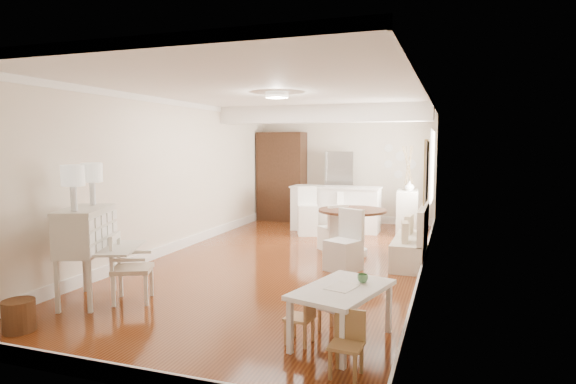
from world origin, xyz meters
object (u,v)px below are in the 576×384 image
Objects in this scene: kids_chair_b at (333,307)px; kids_table at (342,315)px; secretary_bureau at (86,255)px; dining_table at (352,232)px; gustavian_armchair at (132,267)px; pantry_cabinet at (282,177)px; wicker_basket at (19,316)px; fridge at (353,188)px; sideboard at (407,212)px; slip_chair_far at (333,227)px; kids_chair_a at (300,317)px; breakfast_counter at (336,209)px; kids_chair_c at (346,344)px; slip_chair_near at (343,240)px; bar_stool_right at (347,214)px; bar_stool_left at (308,211)px.

kids_table is at bearing 54.90° from kids_chair_b.
secretary_bureau reaches higher than dining_table.
gustavian_armchair is 0.38× the size of pantry_cabinet.
wicker_basket is at bearing -165.87° from kids_table.
secretary_bureau is at bearing -66.38° from kids_chair_b.
fridge reaches higher than sideboard.
kids_table is 1.12× the size of sideboard.
slip_chair_far is (-0.96, 3.90, 0.17)m from kids_chair_b.
slip_chair_far reaches higher than kids_chair_b.
kids_chair_b is 3.67m from dining_table.
gustavian_armchair is 2.60× the size of wicker_basket.
kids_chair_a is 0.26× the size of breakfast_counter.
sideboard is (1.17, 2.18, 0.04)m from slip_chair_far.
slip_chair_near is at bearing 106.87° from kids_chair_c.
sideboard is (0.75, 2.45, 0.07)m from dining_table.
gustavian_armchair is at bearing -96.70° from kids_chair_a.
dining_table reaches higher than kids_table.
gustavian_armchair is 1.59× the size of kids_chair_b.
breakfast_counter is (-1.39, 5.90, 0.24)m from kids_chair_b.
breakfast_counter reaches higher than slip_chair_far.
bar_stool_right reaches higher than kids_chair_b.
dining_table reaches higher than kids_chair_a.
bar_stool_left is (1.35, 5.22, -0.07)m from secretary_bureau.
secretary_bureau reaches higher than bar_stool_right.
bar_stool_right is at bearing 105.04° from dining_table.
kids_chair_a is at bearing -98.11° from sideboard.
wicker_basket is at bearing -119.36° from dining_table.
gustavian_armchair is at bearing -119.80° from sideboard.
dining_table is 4.28m from pantry_cabinet.
gustavian_armchair is at bearing -102.13° from fridge.
secretary_bureau is 3.74m from slip_chair_near.
pantry_cabinet reaches higher than breakfast_counter.
gustavian_armchair is 1.62× the size of kids_chair_a.
slip_chair_near is at bearing -68.39° from gustavian_armchair.
wicker_basket is 6.91m from bar_stool_right.
dining_table is at bearing -78.97° from fridge.
kids_chair_c is at bearing 2.29° from wicker_basket.
fridge reaches higher than slip_chair_far.
kids_chair_a is 4.35m from slip_chair_far.
sideboard is at bearing 95.02° from kids_chair_c.
gustavian_armchair is (0.54, 0.20, -0.16)m from secretary_bureau.
kids_chair_a is at bearing -79.78° from breakfast_counter.
gustavian_armchair reaches higher than kids_chair_a.
wicker_basket is 0.16× the size of breakfast_counter.
slip_chair_far is at bearing -55.44° from pantry_cabinet.
gustavian_armchair is at bearing 163.96° from kids_chair_c.
slip_chair_near is at bearing 64.19° from slip_chair_far.
kids_table is at bearing 109.49° from kids_chair_c.
breakfast_counter is 2.02× the size of sideboard.
fridge is at bearing 70.98° from bar_stool_right.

